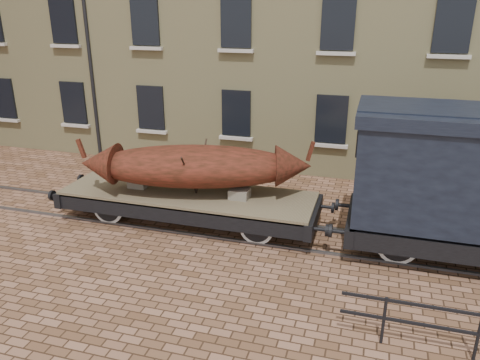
# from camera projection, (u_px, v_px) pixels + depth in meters

# --- Properties ---
(ground) EXTENTS (90.00, 90.00, 0.00)m
(ground) POSITION_uv_depth(u_px,v_px,m) (271.00, 233.00, 13.04)
(ground) COLOR brown
(rail_track) EXTENTS (30.00, 1.52, 0.06)m
(rail_track) POSITION_uv_depth(u_px,v_px,m) (271.00, 232.00, 13.02)
(rail_track) COLOR #59595E
(rail_track) RESTS_ON ground
(flatcar_wagon) EXTENTS (8.17, 2.22, 1.23)m
(flatcar_wagon) POSITION_uv_depth(u_px,v_px,m) (188.00, 198.00, 13.41)
(flatcar_wagon) COLOR #6E5F48
(flatcar_wagon) RESTS_ON ground
(iron_boat) EXTENTS (6.50, 3.13, 1.57)m
(iron_boat) POSITION_uv_depth(u_px,v_px,m) (195.00, 166.00, 12.99)
(iron_boat) COLOR maroon
(iron_boat) RESTS_ON flatcar_wagon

